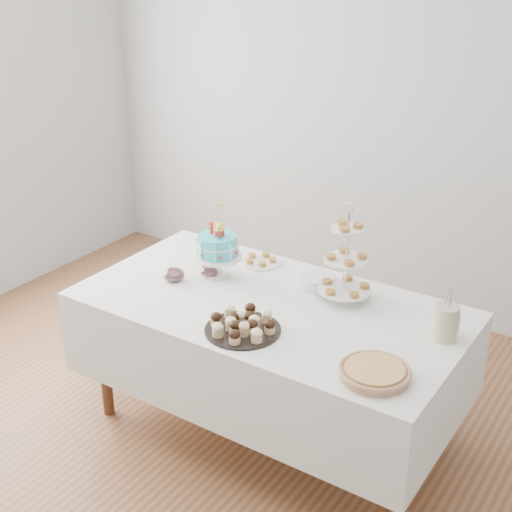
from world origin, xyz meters
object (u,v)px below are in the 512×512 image
Objects in this scene: pie at (375,372)px; utensil_pitcher at (446,321)px; plate_stack at (318,282)px; jam_bowl_b at (210,271)px; jam_bowl_a at (174,275)px; birthday_cake at (218,257)px; table at (269,342)px; tiered_stand at (346,260)px; cupcake_tray at (243,324)px; pastry_plate at (260,260)px.

utensil_pitcher is at bearing 74.30° from pie.
jam_bowl_b is at bearing -160.88° from plate_stack.
birthday_cake is at bearing 47.20° from jam_bowl_a.
table is 0.91m from utensil_pitcher.
tiered_stand is 0.57m from utensil_pitcher.
plate_stack is at bearing 19.12° from jam_bowl_b.
plate_stack is at bearing 82.79° from cupcake_tray.
table is at bearing -11.31° from jam_bowl_b.
jam_bowl_b is (0.12, 0.15, -0.00)m from jam_bowl_a.
tiered_stand is at bearing 175.18° from utensil_pitcher.
jam_bowl_a is at bearing -116.70° from birthday_cake.
pie is at bearing -52.66° from tiered_stand.
cupcake_tray is at bearing -21.29° from jam_bowl_a.
cupcake_tray is 0.67m from pie.
birthday_cake is 1.75× the size of pastry_plate.
pie is 0.59× the size of tiered_stand.
cupcake_tray is 1.17× the size of pie.
plate_stack is (0.07, 0.58, -0.00)m from cupcake_tray.
jam_bowl_a reaches higher than pastry_plate.
utensil_pitcher is at bearing 8.68° from jam_bowl_a.
tiered_stand is at bearing 127.34° from pie.
table is 0.40m from cupcake_tray.
cupcake_tray reaches higher than table.
tiered_stand reaches higher than jam_bowl_b.
birthday_cake is at bearing -161.96° from plate_stack.
plate_stack is (-0.59, 0.59, 0.01)m from pie.
cupcake_tray reaches higher than pie.
utensil_pitcher reaches higher than jam_bowl_b.
pie is 0.72m from tiered_stand.
pastry_plate is (0.10, 0.26, -0.09)m from birthday_cake.
cupcake_tray is 0.61m from jam_bowl_b.
birthday_cake reaches higher than pastry_plate.
plate_stack is 0.78× the size of pastry_plate.
jam_bowl_b is at bearing 168.69° from table.
pie is (1.11, -0.42, -0.08)m from birthday_cake.
pie is (0.71, -0.31, 0.25)m from table.
pie is 1.22m from pastry_plate.
cupcake_tray is 3.40× the size of jam_bowl_b.
utensil_pitcher reaches higher than pastry_plate.
birthday_cake is 3.45× the size of jam_bowl_a.
table is 6.32× the size of pie.
jam_bowl_a is (-0.26, -0.43, 0.02)m from pastry_plate.
utensil_pitcher reaches higher than pie.
table is 4.82× the size of birthday_cake.
table is at bearing 98.34° from cupcake_tray.
pie is 1.20× the size of utensil_pitcher.
plate_stack is 0.71× the size of utensil_pitcher.
table is 18.41× the size of jam_bowl_b.
pie is (0.67, -0.01, -0.01)m from cupcake_tray.
tiered_stand reaches higher than cupcake_tray.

